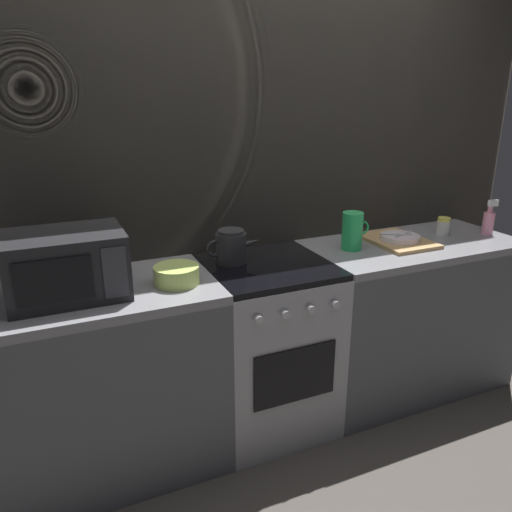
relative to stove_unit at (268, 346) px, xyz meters
The scene contains 12 objects.
ground_plane 0.45m from the stove_unit, 90.00° to the left, with size 8.00×8.00×0.00m, color #47423D.
back_wall 0.82m from the stove_unit, 90.00° to the left, with size 3.60×0.05×2.40m.
counter_left 0.90m from the stove_unit, behind, with size 1.20×0.60×0.90m.
stove_unit is the anchor object (origin of this frame).
counter_right 0.90m from the stove_unit, ahead, with size 1.20×0.60×0.90m.
microwave 1.08m from the stove_unit, behind, with size 0.46×0.35×0.27m.
kettle 0.56m from the stove_unit, 148.05° to the left, with size 0.28×0.15×0.17m.
mixing_bowl 0.69m from the stove_unit, behind, with size 0.20×0.20×0.08m, color #B7D166.
pitcher 0.75m from the stove_unit, ahead, with size 0.16×0.11×0.20m.
dish_pile 0.94m from the stove_unit, ahead, with size 0.30×0.40×0.06m.
spice_jar 1.25m from the stove_unit, ahead, with size 0.08×0.08×0.10m.
spray_bottle 1.50m from the stove_unit, ahead, with size 0.08×0.06×0.20m.
Camera 1 is at (-0.97, -2.05, 1.71)m, focal length 34.62 mm.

